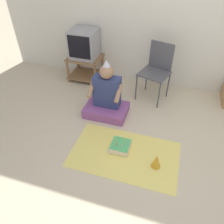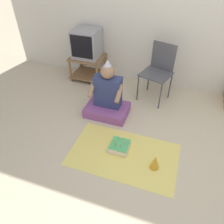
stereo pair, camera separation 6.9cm
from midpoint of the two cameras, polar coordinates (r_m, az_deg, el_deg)
The scene contains 11 objects.
ground_plane at distance 2.73m, azimuth 12.14°, elevation -14.37°, with size 16.00×16.00×0.00m, color beige.
wall_back at distance 3.74m, azimuth 20.37°, elevation 23.37°, with size 6.40×0.06×2.55m.
tv_stand at distance 4.17m, azimuth -5.78°, elevation 11.98°, with size 0.59×0.49×0.44m.
tv at distance 4.00m, azimuth -6.12°, elevation 17.40°, with size 0.45×0.43×0.48m.
folding_chair at distance 3.57m, azimuth 12.70°, elevation 11.05°, with size 0.54×0.52×0.91m.
person_seated at distance 3.24m, azimuth -0.59°, elevation 3.58°, with size 0.63×0.45×0.88m.
party_cloth at distance 2.81m, azimuth 3.75°, elevation -10.97°, with size 1.34×0.80×0.01m.
birthday_cake at distance 2.84m, azimuth 2.71°, elevation -8.93°, with size 0.24×0.24×0.16m.
party_hat_blue at distance 2.66m, azimuth 11.92°, elevation -12.63°, with size 0.11×0.11×0.19m.
plastic_spoon_near at distance 2.88m, azimuth 0.28°, elevation -8.96°, with size 0.05×0.14×0.01m.
plastic_spoon_far at distance 2.87m, azimuth 0.12°, elevation -9.38°, with size 0.04×0.14×0.01m.
Camera 2 is at (0.02, -1.66, 2.16)m, focal length 35.00 mm.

